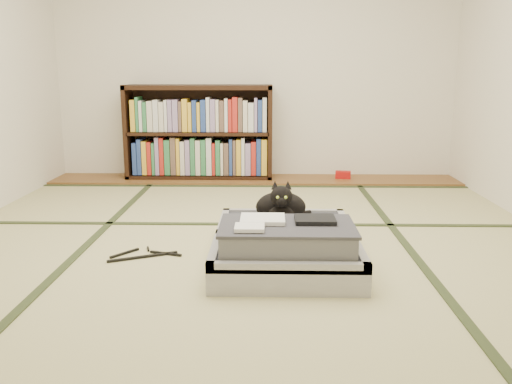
{
  "coord_description": "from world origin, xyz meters",
  "views": [
    {
      "loc": [
        0.13,
        -3.3,
        1.07
      ],
      "look_at": [
        0.05,
        0.35,
        0.25
      ],
      "focal_mm": 38.0,
      "sensor_mm": 36.0,
      "label": 1
    }
  ],
  "objects": [
    {
      "name": "room_shell",
      "position": [
        0.0,
        0.0,
        1.46
      ],
      "size": [
        4.5,
        4.5,
        4.5
      ],
      "color": "white",
      "rests_on": "ground"
    },
    {
      "name": "suitcase",
      "position": [
        0.23,
        -0.38,
        0.11
      ],
      "size": [
        0.8,
        1.06,
        0.31
      ],
      "color": "#A4A3A8",
      "rests_on": "floor"
    },
    {
      "name": "bookcase",
      "position": [
        -0.55,
        2.07,
        0.45
      ],
      "size": [
        1.45,
        0.33,
        0.93
      ],
      "color": "black",
      "rests_on": "wood_strip"
    },
    {
      "name": "hanger",
      "position": [
        -0.6,
        -0.28,
        0.01
      ],
      "size": [
        0.42,
        0.28,
        0.01
      ],
      "color": "black",
      "rests_on": "floor"
    },
    {
      "name": "floor",
      "position": [
        0.0,
        0.0,
        0.0
      ],
      "size": [
        4.5,
        4.5,
        0.0
      ],
      "primitive_type": "plane",
      "color": "#C5C083",
      "rests_on": "ground"
    },
    {
      "name": "wood_strip",
      "position": [
        0.0,
        2.0,
        0.01
      ],
      "size": [
        4.0,
        0.5,
        0.02
      ],
      "primitive_type": "cube",
      "color": "brown",
      "rests_on": "ground"
    },
    {
      "name": "cable_coil",
      "position": [
        0.39,
        -0.06,
        0.16
      ],
      "size": [
        0.11,
        0.11,
        0.03
      ],
      "color": "white",
      "rests_on": "suitcase"
    },
    {
      "name": "tatami_borders",
      "position": [
        0.0,
        0.49,
        0.0
      ],
      "size": [
        4.0,
        4.5,
        0.01
      ],
      "color": "#2D381E",
      "rests_on": "ground"
    },
    {
      "name": "red_item",
      "position": [
        0.88,
        2.03,
        0.06
      ],
      "size": [
        0.16,
        0.11,
        0.07
      ],
      "primitive_type": "cube",
      "rotation": [
        0.0,
        0.0,
        -0.16
      ],
      "color": "#A90F0D",
      "rests_on": "wood_strip"
    },
    {
      "name": "cat",
      "position": [
        0.21,
        -0.09,
        0.26
      ],
      "size": [
        0.35,
        0.36,
        0.29
      ],
      "color": "black",
      "rests_on": "suitcase"
    }
  ]
}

